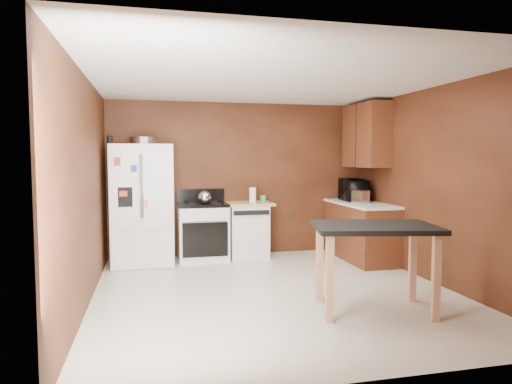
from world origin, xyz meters
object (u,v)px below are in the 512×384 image
object	(u,v)px
green_canister	(263,198)
dishwasher	(247,229)
microwave	(353,191)
island	(375,238)
refrigerator	(142,205)
gas_range	(203,231)
roasting_pan	(144,141)
pen_cup	(110,140)
kettle	(205,197)
toaster	(360,197)
paper_towel	(253,195)

from	to	relation	value
green_canister	dishwasher	bearing A→B (deg)	-162.76
microwave	island	bearing A→B (deg)	163.65
refrigerator	gas_range	world-z (taller)	refrigerator
roasting_pan	island	size ratio (longest dim) A/B	0.31
pen_cup	island	bearing A→B (deg)	-43.56
pen_cup	kettle	xyz separation A→B (m)	(1.37, -0.05, -0.86)
green_canister	microwave	bearing A→B (deg)	-12.07
green_canister	roasting_pan	bearing A→B (deg)	-175.84
dishwasher	toaster	bearing A→B (deg)	-18.93
pen_cup	paper_towel	world-z (taller)	pen_cup
refrigerator	gas_range	bearing A→B (deg)	3.81
microwave	island	size ratio (longest dim) A/B	0.43
roasting_pan	kettle	size ratio (longest dim) A/B	2.12
gas_range	green_canister	bearing A→B (deg)	6.38
paper_towel	dishwasher	size ratio (longest dim) A/B	0.28
kettle	dishwasher	bearing A→B (deg)	14.96
green_canister	gas_range	size ratio (longest dim) A/B	0.09
toaster	gas_range	bearing A→B (deg)	148.29
pen_cup	refrigerator	distance (m)	1.06
microwave	dishwasher	world-z (taller)	microwave
refrigerator	toaster	bearing A→B (deg)	-8.40
toaster	refrigerator	bearing A→B (deg)	152.80
kettle	microwave	distance (m)	2.43
kettle	refrigerator	world-z (taller)	refrigerator
kettle	toaster	xyz separation A→B (m)	(2.37, -0.38, -0.00)
refrigerator	kettle	bearing A→B (deg)	-6.39
pen_cup	kettle	world-z (taller)	pen_cup
gas_range	dishwasher	size ratio (longest dim) A/B	1.24
microwave	dishwasher	xyz separation A→B (m)	(-1.73, 0.22, -0.61)
pen_cup	paper_towel	distance (m)	2.29
pen_cup	microwave	distance (m)	3.88
roasting_pan	dishwasher	bearing A→B (deg)	1.74
pen_cup	green_canister	size ratio (longest dim) A/B	1.20
toaster	island	xyz separation A→B (m)	(-0.92, -2.25, -0.23)
roasting_pan	green_canister	world-z (taller)	roasting_pan
gas_range	island	xyz separation A→B (m)	(1.47, -2.80, 0.31)
toaster	dishwasher	distance (m)	1.85
toaster	microwave	distance (m)	0.36
roasting_pan	toaster	distance (m)	3.41
kettle	island	xyz separation A→B (m)	(1.46, -2.63, -0.23)
toaster	microwave	world-z (taller)	microwave
paper_towel	island	xyz separation A→B (m)	(0.69, -2.69, -0.24)
green_canister	microwave	world-z (taller)	microwave
refrigerator	dishwasher	bearing A→B (deg)	2.99
dishwasher	refrigerator	bearing A→B (deg)	-177.01
roasting_pan	refrigerator	xyz separation A→B (m)	(-0.04, -0.04, -0.95)
kettle	refrigerator	bearing A→B (deg)	173.61
green_canister	gas_range	xyz separation A→B (m)	(-1.00, -0.11, -0.48)
pen_cup	refrigerator	bearing A→B (deg)	6.72
roasting_pan	microwave	distance (m)	3.41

